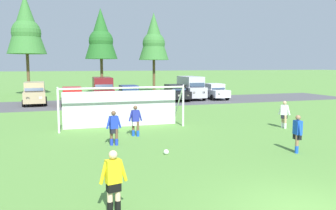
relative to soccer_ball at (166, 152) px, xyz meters
The scene contains 19 objects.
ground_plane 8.67m from the soccer_ball, 79.22° to the left, with size 400.00×400.00×0.00m, color #598C3D.
parking_lot_strip 20.31m from the soccer_ball, 85.42° to the left, with size 52.00×8.40×0.01m, color #4C4C51.
soccer_ball is the anchor object (origin of this frame).
soccer_goal 7.01m from the soccer_ball, 94.83° to the left, with size 7.46×2.09×2.57m.
referee 5.86m from the soccer_ball, 121.33° to the right, with size 0.75×0.31×1.64m.
player_striker_near 9.27m from the soccer_ball, 22.18° to the left, with size 0.47×0.67×1.64m.
player_midfield_center 3.05m from the soccer_ball, 127.87° to the left, with size 0.75×0.33×1.64m.
player_defender_far 5.69m from the soccer_ball, 15.00° to the right, with size 0.30×0.73×1.64m.
player_winger_left 4.12m from the soccer_ball, 95.63° to the left, with size 0.74×0.32×1.64m.
parked_car_slot_far_left 22.06m from the soccer_ball, 106.59° to the left, with size 2.24×4.66×2.16m.
parked_car_slot_left 19.57m from the soccer_ball, 98.66° to the left, with size 2.06×4.21×1.72m.
parked_car_slot_center_left 21.31m from the soccer_ball, 89.62° to the left, with size 2.39×4.90×2.52m.
parked_car_slot_center 20.53m from the soccer_ball, 82.57° to the left, with size 2.06×4.21×1.72m.
parked_car_slot_center_right 21.69m from the soccer_ball, 69.34° to the left, with size 2.26×4.32×1.72m.
parked_car_slot_right 23.38m from the soccer_ball, 65.29° to the left, with size 2.31×4.86×2.52m.
parked_car_slot_far_right 23.94m from the soccer_ball, 58.99° to the left, with size 2.05×4.21×1.72m.
tree_left_edge 33.90m from the soccer_ball, 103.32° to the left, with size 4.62×4.62×12.33m.
tree_mid_left 31.64m from the soccer_ball, 87.59° to the left, with size 4.10×4.10×10.92m.
tree_center_back 32.87m from the soccer_ball, 74.92° to the left, with size 4.02×4.02×10.71m.
Camera 1 is at (-5.93, -6.71, 3.76)m, focal length 36.00 mm.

